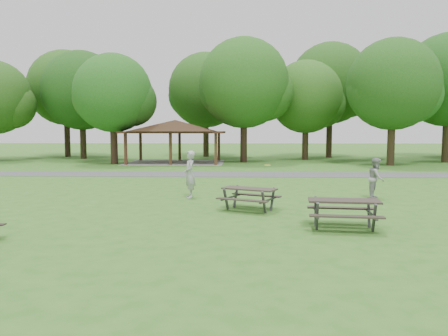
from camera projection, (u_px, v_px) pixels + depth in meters
ground at (189, 218)px, 14.35m from camera, size 160.00×160.00×0.00m
asphalt_path at (214, 174)px, 28.29m from camera, size 120.00×3.20×0.02m
pavilion at (175, 128)px, 38.12m from camera, size 8.60×7.01×3.76m
tree_row_c at (83, 93)px, 43.18m from camera, size 8.19×7.80×10.67m
tree_row_d at (114, 95)px, 36.59m from camera, size 6.93×6.60×9.27m
tree_row_e at (245, 86)px, 38.60m from camera, size 8.40×8.00×11.02m
tree_row_f at (307, 99)px, 41.95m from camera, size 7.35×7.00×9.55m
tree_row_g at (394, 87)px, 35.22m from camera, size 7.77×7.40×10.25m
tree_deep_a at (67, 90)px, 46.72m from camera, size 8.40×8.00×11.38m
tree_deep_b at (207, 92)px, 46.70m from camera, size 8.40×8.00×11.13m
tree_deep_c at (331, 86)px, 45.18m from camera, size 8.82×8.40×11.90m
picnic_table_middle at (249, 193)px, 15.67m from camera, size 2.39×2.21×0.83m
picnic_table_far at (344, 207)px, 12.72m from camera, size 2.20×1.85×0.88m
frisbee_in_flight at (267, 165)px, 18.41m from camera, size 0.34×0.34×0.02m
frisbee_thrower at (190, 174)px, 18.50m from camera, size 0.66×0.83×2.01m
frisbee_catcher at (376, 178)px, 18.38m from camera, size 0.92×1.02×1.71m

